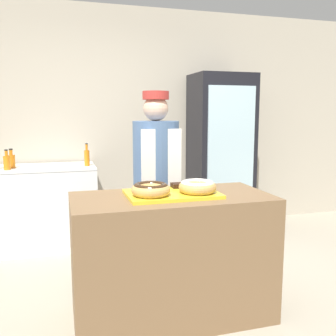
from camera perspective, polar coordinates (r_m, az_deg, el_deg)
ground_plane at (r=2.93m, az=0.58°, el=-21.43°), size 14.00×14.00×0.00m
wall_back at (r=4.62m, az=-7.05°, el=7.02°), size 8.00×0.06×2.70m
display_counter at (r=2.74m, az=0.60°, el=-13.34°), size 1.38×0.67×0.89m
serving_tray at (r=2.60m, az=0.61°, el=-3.97°), size 0.63×0.41×0.02m
donut_chocolate_glaze at (r=2.49m, az=-2.64°, el=-3.19°), size 0.26×0.26×0.08m
donut_light_glaze at (r=2.59m, az=4.51°, el=-2.78°), size 0.26×0.26×0.08m
brownie_back_left at (r=2.71m, az=-2.12°, el=-2.86°), size 0.09×0.09×0.03m
brownie_back_right at (r=2.76m, az=1.51°, el=-2.66°), size 0.09×0.09×0.03m
baker_person at (r=3.28m, az=-1.79°, el=-2.16°), size 0.40×0.40×1.64m
beverage_fridge at (r=4.60m, az=8.01°, el=2.08°), size 0.70×0.59×1.91m
chest_freezer at (r=4.30m, az=-18.15°, el=-5.59°), size 1.07×0.65×0.89m
bottle_orange at (r=4.10m, az=-23.35°, el=0.84°), size 0.07×0.07×0.21m
bottle_orange_b at (r=4.14m, az=-12.26°, el=1.63°), size 0.06×0.06×0.24m
bottle_orange_b_b at (r=4.23m, az=-22.76°, el=1.06°), size 0.08×0.08×0.20m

